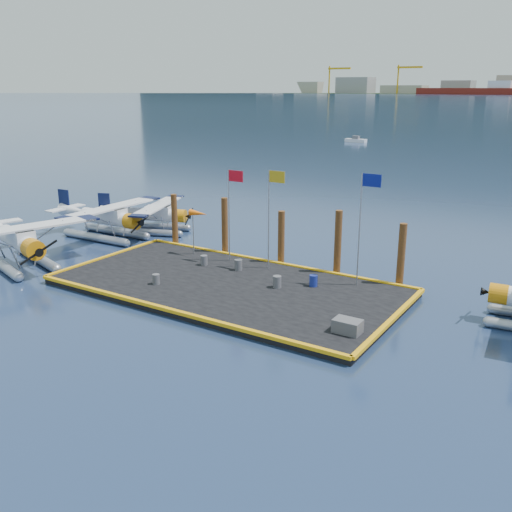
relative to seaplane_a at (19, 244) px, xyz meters
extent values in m
plane|color=#192B4D|center=(14.02, 3.69, -1.60)|extent=(4000.00, 4000.00, 0.00)
cube|color=black|center=(14.02, 3.69, -1.40)|extent=(20.00, 10.00, 0.40)
cube|color=#62190E|center=(-165.98, 863.69, 2.40)|extent=(150.00, 22.00, 10.00)
cube|color=silver|center=(-125.98, 863.69, 11.40)|extent=(30.00, 16.00, 12.00)
cylinder|color=#EFA80E|center=(-405.98, 898.69, 20.40)|extent=(2.40, 2.40, 44.00)
cylinder|color=#EFA80E|center=(-285.98, 898.69, 20.40)|extent=(2.40, 2.40, 44.00)
cone|color=black|center=(-335.98, 1503.69, -1.60)|extent=(1400.00, 1400.00, 520.00)
cylinder|color=#9A9EA8|center=(-0.06, 1.27, -1.28)|extent=(6.60, 2.62, 0.65)
cylinder|color=#9A9EA8|center=(-0.77, -1.01, -1.28)|extent=(6.60, 2.62, 0.65)
cylinder|color=silver|center=(-0.21, 0.07, 0.18)|extent=(5.16, 2.63, 1.19)
cube|color=silver|center=(0.41, -0.13, 0.56)|extent=(2.63, 1.85, 0.97)
cube|color=black|center=(0.72, -0.22, 0.78)|extent=(1.78, 1.54, 0.60)
cylinder|color=orange|center=(2.47, -0.77, 0.18)|extent=(1.41, 1.52, 1.26)
cube|color=black|center=(3.35, -1.05, 0.18)|extent=(0.78, 2.32, 1.22)
cube|color=silver|center=(0.41, -0.13, 1.10)|extent=(4.45, 9.78, 0.13)
cube|color=#0A1136|center=(1.79, 4.32, 1.10)|extent=(1.84, 1.41, 0.14)
cylinder|color=#9A9EA8|center=(-0.92, 9.41, -1.30)|extent=(6.33, 0.78, 0.61)
cylinder|color=#9A9EA8|center=(-0.86, 7.17, -1.30)|extent=(6.33, 0.78, 0.61)
cylinder|color=silver|center=(-0.69, 8.29, 0.08)|extent=(4.76, 1.25, 1.12)
cube|color=silver|center=(-0.08, 8.31, 0.43)|extent=(2.27, 1.18, 0.92)
cube|color=black|center=(0.23, 8.32, 0.64)|extent=(1.45, 1.11, 0.56)
cylinder|color=orange|center=(1.96, 8.36, 0.08)|extent=(1.05, 1.21, 1.18)
cube|color=black|center=(2.82, 8.39, 0.08)|extent=(0.12, 2.27, 1.14)
cube|color=silver|center=(-0.08, 8.31, 0.94)|extent=(1.78, 9.20, 0.12)
cube|color=#0A1136|center=(-0.20, 12.68, 0.94)|extent=(1.55, 0.96, 0.13)
cube|color=#0A1136|center=(0.04, 3.93, 0.94)|extent=(1.55, 0.96, 0.13)
cube|color=#0A1136|center=(-5.37, 8.16, 0.99)|extent=(1.12, 0.15, 1.73)
cube|color=silver|center=(-5.27, 8.17, 0.33)|extent=(1.01, 3.49, 0.10)
cylinder|color=#9A9EA8|center=(0.50, 12.49, -1.33)|extent=(5.48, 2.44, 0.55)
cylinder|color=#9A9EA8|center=(1.18, 10.61, -1.33)|extent=(5.48, 2.44, 0.55)
cylinder|color=silver|center=(1.01, 11.62, -0.10)|extent=(4.31, 2.38, 1.00)
cube|color=silver|center=(1.52, 11.80, 0.21)|extent=(2.22, 1.62, 0.82)
cube|color=black|center=(1.78, 11.90, 0.40)|extent=(1.52, 1.33, 0.50)
cylinder|color=orange|center=(3.23, 12.42, -0.10)|extent=(1.21, 1.30, 1.05)
cube|color=black|center=(3.96, 12.69, -0.10)|extent=(0.74, 1.92, 1.02)
cube|color=silver|center=(1.52, 11.80, 0.67)|extent=(4.08, 8.15, 0.11)
cube|color=#0A1136|center=(0.19, 15.47, 0.67)|extent=(1.56, 1.23, 0.12)
cube|color=#0A1136|center=(2.86, 8.13, 0.67)|extent=(1.56, 1.23, 0.12)
cube|color=#0A1136|center=(-2.92, 10.19, 0.71)|extent=(0.98, 0.44, 1.54)
cube|color=silver|center=(-2.83, 10.22, 0.12)|extent=(1.82, 3.18, 0.09)
cylinder|color=orange|center=(28.21, 7.26, -0.15)|extent=(0.98, 1.11, 1.02)
cube|color=black|center=(27.46, 7.19, -0.15)|extent=(0.24, 1.96, 0.99)
cylinder|color=#504F54|center=(10.70, 5.80, -0.88)|extent=(0.45, 0.45, 0.64)
cylinder|color=#504F54|center=(16.84, 4.64, -0.86)|extent=(0.49, 0.49, 0.69)
cylinder|color=#504F54|center=(10.60, 1.36, -0.90)|extent=(0.43, 0.43, 0.60)
cylinder|color=navy|center=(18.49, 5.96, -0.87)|extent=(0.47, 0.47, 0.67)
cylinder|color=#504F54|center=(13.15, 6.12, -0.86)|extent=(0.49, 0.49, 0.69)
cube|color=#504F54|center=(22.77, 1.03, -0.88)|extent=(1.29, 0.86, 0.64)
cylinder|color=gray|center=(11.52, 7.49, 1.80)|extent=(0.08, 0.08, 6.00)
cube|color=red|center=(12.07, 7.49, 4.45)|extent=(1.10, 0.03, 0.70)
cylinder|color=gray|center=(14.52, 7.49, 1.90)|extent=(0.08, 0.08, 6.20)
cube|color=gold|center=(15.07, 7.49, 4.65)|extent=(1.10, 0.03, 0.70)
cylinder|color=gray|center=(20.52, 7.49, 2.05)|extent=(0.08, 0.08, 6.50)
cube|color=navy|center=(21.07, 7.49, 4.95)|extent=(1.10, 0.03, 0.70)
cylinder|color=gray|center=(8.52, 7.49, 0.30)|extent=(0.07, 0.07, 3.00)
cone|color=orange|center=(9.02, 7.49, 1.70)|extent=(1.40, 0.44, 0.44)
cylinder|color=#4B2A15|center=(5.52, 9.09, 0.40)|extent=(0.44, 0.44, 4.00)
cylinder|color=#4B2A15|center=(10.02, 9.09, 0.50)|extent=(0.44, 0.44, 4.20)
cylinder|color=#4B2A15|center=(14.52, 9.09, 0.30)|extent=(0.44, 0.44, 3.80)
cylinder|color=#4B2A15|center=(18.52, 9.09, 0.55)|extent=(0.44, 0.44, 4.30)
cylinder|color=#4B2A15|center=(22.52, 9.09, 0.40)|extent=(0.44, 0.44, 4.00)
camera|label=1|loc=(32.35, -21.99, 9.87)|focal=40.00mm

